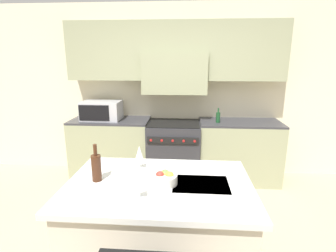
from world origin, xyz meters
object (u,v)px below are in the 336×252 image
(fruit_bowl, at_px, (165,178))
(wine_glass_near, at_px, (139,180))
(oil_bottle_on_counter, at_px, (218,117))
(range_stove, at_px, (174,151))
(wine_glass_far, at_px, (139,153))
(wine_bottle, at_px, (96,167))
(microwave, at_px, (102,110))

(fruit_bowl, bearing_deg, wine_glass_near, -123.61)
(oil_bottle_on_counter, bearing_deg, range_stove, 175.47)
(wine_glass_far, height_order, fruit_bowl, wine_glass_far)
(wine_bottle, height_order, wine_glass_far, wine_bottle)
(microwave, xyz_separation_m, oil_bottle_on_counter, (1.78, -0.07, -0.06))
(range_stove, xyz_separation_m, oil_bottle_on_counter, (0.66, -0.05, 0.57))
(wine_bottle, bearing_deg, wine_glass_far, 41.38)
(microwave, height_order, oil_bottle_on_counter, microwave)
(range_stove, distance_m, wine_glass_near, 2.32)
(wine_bottle, height_order, oil_bottle_on_counter, wine_bottle)
(fruit_bowl, bearing_deg, wine_bottle, 178.81)
(wine_glass_near, xyz_separation_m, oil_bottle_on_counter, (0.79, 2.19, -0.02))
(wine_glass_near, distance_m, fruit_bowl, 0.31)
(microwave, distance_m, fruit_bowl, 2.33)
(microwave, relative_size, wine_glass_near, 2.75)
(wine_bottle, relative_size, fruit_bowl, 1.54)
(wine_glass_far, relative_size, fruit_bowl, 1.06)
(microwave, xyz_separation_m, wine_glass_near, (1.00, -2.26, -0.04))
(oil_bottle_on_counter, bearing_deg, fruit_bowl, -107.85)
(microwave, distance_m, oil_bottle_on_counter, 1.79)
(range_stove, relative_size, oil_bottle_on_counter, 4.22)
(wine_glass_far, bearing_deg, range_stove, 82.66)
(range_stove, height_order, oil_bottle_on_counter, oil_bottle_on_counter)
(microwave, relative_size, oil_bottle_on_counter, 2.71)
(wine_bottle, bearing_deg, fruit_bowl, -1.19)
(range_stove, distance_m, wine_bottle, 2.13)
(wine_bottle, relative_size, wine_glass_far, 1.45)
(range_stove, distance_m, wine_glass_far, 1.83)
(wine_glass_near, xyz_separation_m, fruit_bowl, (0.16, 0.24, -0.10))
(range_stove, height_order, fruit_bowl, fruit_bowl)
(wine_glass_far, height_order, oil_bottle_on_counter, oil_bottle_on_counter)
(wine_bottle, xyz_separation_m, wine_glass_far, (0.30, 0.27, 0.03))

